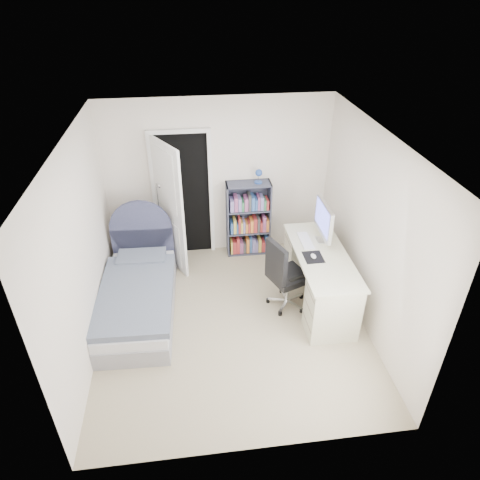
{
  "coord_description": "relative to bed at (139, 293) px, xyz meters",
  "views": [
    {
      "loc": [
        -0.43,
        -4.2,
        3.94
      ],
      "look_at": [
        0.15,
        0.33,
        1.07
      ],
      "focal_mm": 32.0,
      "sensor_mm": 36.0,
      "label": 1
    }
  ],
  "objects": [
    {
      "name": "floor_lamp",
      "position": [
        0.31,
        1.2,
        0.27
      ],
      "size": [
        0.19,
        0.19,
        1.33
      ],
      "color": "silver",
      "rests_on": "ground"
    },
    {
      "name": "room_shell",
      "position": [
        1.22,
        -0.41,
        0.98
      ],
      "size": [
        3.5,
        3.7,
        2.6
      ],
      "color": "gray",
      "rests_on": "ground"
    },
    {
      "name": "bed",
      "position": [
        0.0,
        0.0,
        0.0
      ],
      "size": [
        0.99,
        2.0,
        1.21
      ],
      "color": "gray",
      "rests_on": "ground"
    },
    {
      "name": "bookcase",
      "position": [
        1.67,
        1.24,
        0.28
      ],
      "size": [
        0.69,
        0.29,
        1.45
      ],
      "color": "#3E4155",
      "rests_on": "ground"
    },
    {
      "name": "door",
      "position": [
        0.53,
        1.14,
        0.76
      ],
      "size": [
        0.92,
        0.74,
        2.06
      ],
      "color": "black",
      "rests_on": "ground"
    },
    {
      "name": "nightstand",
      "position": [
        -0.18,
        1.19,
        0.12
      ],
      "size": [
        0.41,
        0.41,
        0.6
      ],
      "color": "tan",
      "rests_on": "ground"
    },
    {
      "name": "office_chair",
      "position": [
        1.93,
        -0.17,
        0.3
      ],
      "size": [
        0.6,
        0.61,
        1.04
      ],
      "color": "silver",
      "rests_on": "ground"
    },
    {
      "name": "desk",
      "position": [
        2.43,
        -0.15,
        0.17
      ],
      "size": [
        0.67,
        1.67,
        1.37
      ],
      "color": "beige",
      "rests_on": "ground"
    }
  ]
}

